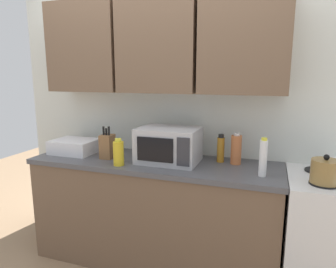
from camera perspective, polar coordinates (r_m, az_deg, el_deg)
wall_back_with_cabinets at (r=2.60m, az=-0.91°, el=10.66°), size 2.92×0.38×2.60m
counter_run at (r=2.64m, az=-2.63°, el=-14.45°), size 2.05×0.63×0.90m
kettle at (r=2.17m, az=27.74°, el=-6.30°), size 0.18×0.18×0.19m
microwave at (r=2.41m, az=0.15°, el=-2.10°), size 0.48×0.37×0.28m
dish_rack at (r=2.83m, az=-17.35°, el=-2.25°), size 0.38×0.30×0.12m
knife_block at (r=2.58m, az=-11.46°, el=-2.27°), size 0.11×0.12×0.27m
bottle_spice_jar at (r=2.41m, az=12.85°, el=-2.89°), size 0.08×0.08×0.25m
bottle_white_jar at (r=2.17m, az=17.66°, el=-4.32°), size 0.05×0.05×0.27m
bottle_amber_vinegar at (r=2.45m, az=10.00°, el=-2.81°), size 0.06×0.06×0.23m
bottle_yellow_mustard at (r=2.36m, az=-9.40°, el=-3.57°), size 0.08×0.08×0.21m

